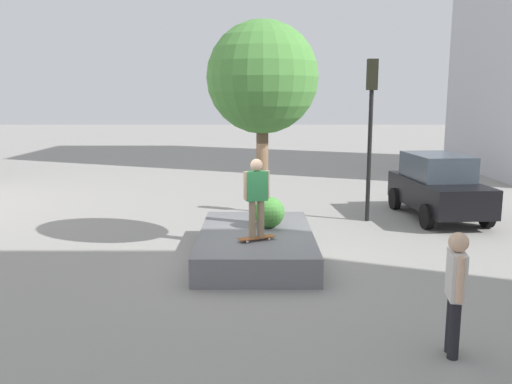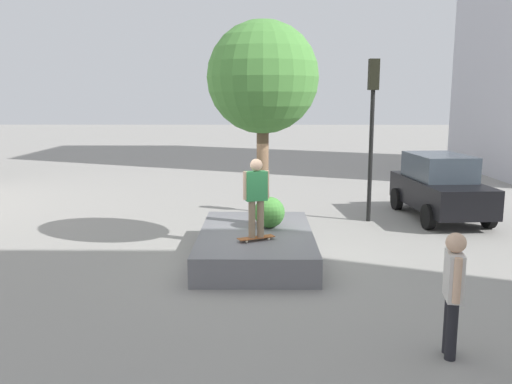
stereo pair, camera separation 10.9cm
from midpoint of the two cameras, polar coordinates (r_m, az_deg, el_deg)
ground_plane at (r=11.68m, az=0.60°, el=-7.60°), size 120.00×120.00×0.00m
planter_ledge at (r=12.03m, az=-0.26°, el=-5.61°), size 4.20×2.51×0.59m
plaza_tree at (r=12.36m, az=0.44°, el=12.07°), size 2.56×2.56×4.69m
boxwood_shrub at (r=12.24m, az=1.16°, el=-2.18°), size 0.72×0.72×0.72m
skateboard at (r=11.20m, az=-0.22°, el=-4.94°), size 0.54×0.81×0.07m
skateboarder at (r=10.99m, az=-0.22°, el=-0.04°), size 0.31×0.54×1.65m
sedan_parked at (r=16.72m, az=18.71°, el=0.64°), size 4.19×2.17×1.89m
traffic_light_median at (r=15.50m, az=11.99°, el=8.34°), size 0.34×0.28×4.60m
passerby_with_bag at (r=7.84m, az=20.22°, el=-9.37°), size 0.59×0.28×1.77m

